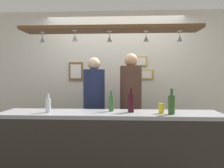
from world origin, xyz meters
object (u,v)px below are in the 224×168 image
(bottle_beer_green_import, at_px, (111,103))
(bottle_champagne_green, at_px, (172,104))
(picture_frame_lower_pair, at_px, (145,75))
(bottle_soda_clear, at_px, (48,105))
(picture_frame_caricature, at_px, (76,71))
(picture_frame_upper_small, at_px, (141,61))
(person_right_brown_shirt, at_px, (131,98))
(person_left_navy_shirt, at_px, (94,100))
(bottle_wine_dark_red, at_px, (131,103))
(drink_can, at_px, (161,108))

(bottle_beer_green_import, bearing_deg, bottle_champagne_green, -14.19)
(picture_frame_lower_pair, bearing_deg, bottle_soda_clear, -132.07)
(bottle_soda_clear, height_order, picture_frame_caricature, picture_frame_caricature)
(picture_frame_lower_pair, height_order, picture_frame_upper_small, picture_frame_upper_small)
(person_right_brown_shirt, bearing_deg, bottle_soda_clear, -140.48)
(picture_frame_upper_small, bearing_deg, person_left_navy_shirt, -142.31)
(person_left_navy_shirt, height_order, picture_frame_caricature, person_left_navy_shirt)
(picture_frame_caricature, bearing_deg, picture_frame_lower_pair, 0.00)
(person_left_navy_shirt, distance_m, bottle_beer_green_import, 0.78)
(bottle_soda_clear, bearing_deg, bottle_beer_green_import, 10.07)
(bottle_wine_dark_red, distance_m, picture_frame_caricature, 1.76)
(drink_can, xyz_separation_m, picture_frame_upper_small, (-0.14, 1.46, 0.66))
(picture_frame_upper_small, xyz_separation_m, picture_frame_caricature, (-1.21, 0.00, -0.18))
(person_right_brown_shirt, relative_size, drink_can, 14.42)
(bottle_soda_clear, xyz_separation_m, picture_frame_lower_pair, (1.32, 1.46, 0.38))
(picture_frame_lower_pair, relative_size, picture_frame_caricature, 0.88)
(bottle_soda_clear, bearing_deg, drink_can, 0.00)
(picture_frame_upper_small, bearing_deg, bottle_champagne_green, -80.50)
(person_right_brown_shirt, bearing_deg, picture_frame_upper_small, 71.51)
(bottle_soda_clear, distance_m, drink_can, 1.38)
(picture_frame_lower_pair, bearing_deg, drink_can, -87.64)
(bottle_soda_clear, height_order, picture_frame_lower_pair, picture_frame_lower_pair)
(bottle_soda_clear, relative_size, picture_frame_caricature, 0.68)
(bottle_wine_dark_red, relative_size, picture_frame_upper_small, 1.36)
(bottle_champagne_green, bearing_deg, bottle_beer_green_import, 165.81)
(drink_can, distance_m, picture_frame_caricature, 2.04)
(bottle_beer_green_import, xyz_separation_m, drink_can, (0.61, -0.14, -0.04))
(person_left_navy_shirt, bearing_deg, bottle_soda_clear, -117.95)
(bottle_beer_green_import, distance_m, bottle_wine_dark_red, 0.26)
(bottle_wine_dark_red, xyz_separation_m, picture_frame_upper_small, (0.22, 1.39, 0.60))
(person_right_brown_shirt, distance_m, bottle_wine_dark_red, 0.78)
(bottle_beer_green_import, xyz_separation_m, picture_frame_upper_small, (0.47, 1.32, 0.61))
(person_right_brown_shirt, relative_size, picture_frame_upper_small, 8.00)
(picture_frame_lower_pair, bearing_deg, picture_frame_upper_small, 180.00)
(bottle_wine_dark_red, bearing_deg, picture_frame_caricature, 125.37)
(bottle_wine_dark_red, bearing_deg, bottle_soda_clear, -176.07)
(bottle_beer_green_import, xyz_separation_m, bottle_champagne_green, (0.72, -0.18, 0.01))
(person_left_navy_shirt, height_order, picture_frame_lower_pair, person_left_navy_shirt)
(drink_can, bearing_deg, picture_frame_upper_small, 95.49)
(person_right_brown_shirt, distance_m, bottle_champagne_green, 1.01)
(person_left_navy_shirt, distance_m, person_right_brown_shirt, 0.58)
(person_left_navy_shirt, xyz_separation_m, picture_frame_upper_small, (0.78, 0.61, 0.65))
(bottle_beer_green_import, distance_m, picture_frame_upper_small, 1.53)
(drink_can, bearing_deg, picture_frame_lower_pair, 92.36)
(picture_frame_lower_pair, bearing_deg, bottle_wine_dark_red, -102.18)
(bottle_champagne_green, height_order, picture_frame_upper_small, picture_frame_upper_small)
(bottle_soda_clear, distance_m, bottle_champagne_green, 1.49)
(bottle_champagne_green, bearing_deg, picture_frame_upper_small, 99.50)
(bottle_beer_green_import, bearing_deg, picture_frame_caricature, 119.15)
(bottle_soda_clear, distance_m, picture_frame_upper_small, 2.01)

